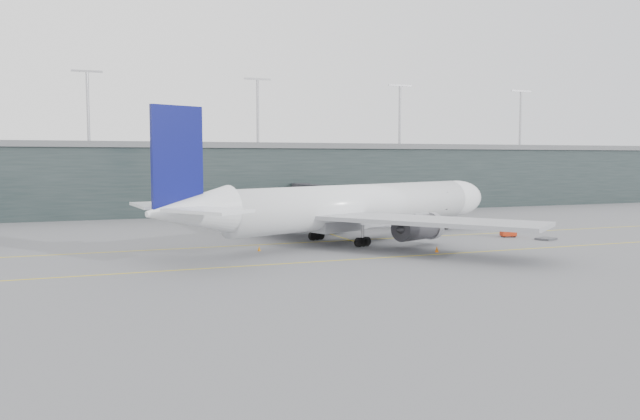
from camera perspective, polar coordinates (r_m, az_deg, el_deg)
name	(u,v)px	position (r m, az deg, el deg)	size (l,w,h in m)	color
ground	(309,239)	(92.23, -1.05, -2.62)	(320.00, 320.00, 0.00)	slate
taxiline_a	(318,242)	(88.50, -0.19, -2.93)	(160.00, 0.25, 0.02)	gold
taxiline_b	(365,259)	(73.84, 4.11, -4.46)	(160.00, 0.25, 0.02)	gold
taxiline_lead_main	(298,224)	(112.63, -2.02, -1.29)	(0.25, 60.00, 0.02)	gold
terminal	(227,177)	(147.52, -8.55, 3.04)	(240.00, 36.00, 29.00)	#1D2828
main_aircraft	(356,207)	(89.21, 3.30, 0.32)	(60.39, 55.78, 17.66)	white
jet_bridge	(353,194)	(120.12, 3.04, 1.43)	(13.02, 43.82, 6.58)	#28282D
gse_cart	(508,232)	(98.06, 16.83, -1.90)	(2.45, 1.88, 1.48)	#AB260C
baggage_dolly	(546,239)	(96.54, 19.96, -2.48)	(2.72, 2.18, 0.27)	#3C3D42
uld_a	(263,226)	(101.01, -5.28, -1.50)	(2.19, 1.95, 1.67)	#3C3B41
uld_b	(271,226)	(101.71, -4.50, -1.43)	(2.40, 2.19, 1.77)	#3C3B41
uld_c	(277,225)	(102.20, -3.93, -1.36)	(2.26, 1.90, 1.89)	#3C3B41
cone_nose	(528,229)	(105.90, 18.47, -1.70)	(0.50, 0.50, 0.79)	#E5470C
cone_wing_stbd	(437,249)	(80.15, 10.63, -3.53)	(0.50, 0.50, 0.80)	orange
cone_wing_port	(333,227)	(104.13, 1.18, -1.59)	(0.45, 0.45, 0.71)	#F2540D
cone_tail	(259,248)	(80.15, -5.59, -3.52)	(0.42, 0.42, 0.67)	orange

